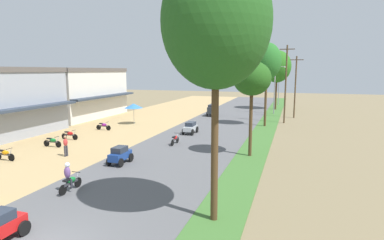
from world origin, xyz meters
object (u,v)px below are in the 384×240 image
at_px(parked_motorbike_fourth, 70,134).
at_px(car_sedan_silver, 190,127).
at_px(vendor_umbrella, 134,106).
at_px(median_tree_nearest, 216,23).
at_px(motorbike_ahead_second, 175,139).
at_px(parked_motorbike_fifth, 104,126).
at_px(median_tree_third, 267,62).
at_px(streetlamp_mid, 279,80).
at_px(motorbike_foreground_rider, 69,178).
at_px(car_van_charcoal, 212,109).
at_px(utility_pole_far, 286,83).
at_px(median_tree_fourth, 277,67).
at_px(streetlamp_near, 275,86).
at_px(pedestrian_on_shoulder, 66,145).
at_px(parked_motorbike_second, 5,154).
at_px(utility_pole_near, 295,86).
at_px(median_tree_second, 252,79).
at_px(parked_motorbike_third, 52,141).
at_px(car_hatchback_blue, 120,154).

bearing_deg(parked_motorbike_fourth, car_sedan_silver, 31.74).
distance_m(parked_motorbike_fourth, vendor_umbrella, 10.17).
height_order(median_tree_nearest, motorbike_ahead_second, median_tree_nearest).
relative_size(parked_motorbike_fifth, car_sedan_silver, 0.80).
height_order(parked_motorbike_fourth, median_tree_third, median_tree_third).
distance_m(vendor_umbrella, streetlamp_mid, 32.58).
distance_m(streetlamp_mid, motorbike_foreground_rider, 50.23).
bearing_deg(car_van_charcoal, motorbike_ahead_second, -86.14).
bearing_deg(utility_pole_far, vendor_umbrella, -158.90).
distance_m(parked_motorbike_fourth, median_tree_fourth, 35.62).
distance_m(median_tree_fourth, streetlamp_near, 6.38).
xyz_separation_m(pedestrian_on_shoulder, streetlamp_mid, (13.59, 43.39, 3.83)).
distance_m(parked_motorbike_fourth, streetlamp_near, 30.47).
relative_size(parked_motorbike_fifth, median_tree_fourth, 0.18).
bearing_deg(streetlamp_mid, median_tree_fourth, -90.55).
bearing_deg(parked_motorbike_second, streetlamp_mid, 69.54).
distance_m(parked_motorbike_fifth, streetlamp_mid, 37.44).
bearing_deg(median_tree_fourth, motorbike_ahead_second, -103.35).
relative_size(vendor_umbrella, median_tree_fourth, 0.26).
relative_size(median_tree_fourth, car_van_charcoal, 4.07).
distance_m(pedestrian_on_shoulder, utility_pole_near, 31.55).
bearing_deg(car_sedan_silver, streetlamp_near, 68.72).
bearing_deg(car_sedan_silver, utility_pole_far, 49.15).
relative_size(median_tree_third, utility_pole_far, 1.00).
distance_m(vendor_umbrella, median_tree_fourth, 26.32).
relative_size(median_tree_third, motorbike_foreground_rider, 5.37).
xyz_separation_m(parked_motorbike_fifth, car_sedan_silver, (9.72, 1.01, 0.19)).
distance_m(median_tree_second, utility_pole_far, 17.37).
height_order(parked_motorbike_fourth, car_sedan_silver, car_sedan_silver).
relative_size(parked_motorbike_third, utility_pole_near, 0.21).
xyz_separation_m(pedestrian_on_shoulder, car_van_charcoal, (5.32, 24.61, 0.06)).
bearing_deg(vendor_umbrella, streetlamp_mid, 61.03).
relative_size(median_tree_third, median_tree_fourth, 0.99).
bearing_deg(car_hatchback_blue, utility_pole_far, 65.00).
xyz_separation_m(parked_motorbike_third, car_sedan_silver, (9.47, 9.15, 0.19)).
height_order(parked_motorbike_second, streetlamp_mid, streetlamp_mid).
relative_size(vendor_umbrella, utility_pole_near, 0.30).
bearing_deg(motorbike_ahead_second, parked_motorbike_fourth, -173.50).
height_order(parked_motorbike_third, car_van_charcoal, car_van_charcoal).
bearing_deg(car_sedan_silver, parked_motorbike_fifth, -174.07).
bearing_deg(utility_pole_near, vendor_umbrella, -148.01).
bearing_deg(motorbike_foreground_rider, utility_pole_far, 69.65).
relative_size(median_tree_nearest, motorbike_foreground_rider, 6.21).
height_order(median_tree_nearest, median_tree_fourth, median_tree_nearest).
distance_m(median_tree_fourth, utility_pole_near, 9.80).
relative_size(utility_pole_far, car_sedan_silver, 4.26).
bearing_deg(utility_pole_far, utility_pole_near, 76.67).
distance_m(parked_motorbike_fifth, car_sedan_silver, 9.77).
relative_size(utility_pole_near, car_van_charcoal, 3.53).
height_order(parked_motorbike_third, median_tree_second, median_tree_second).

